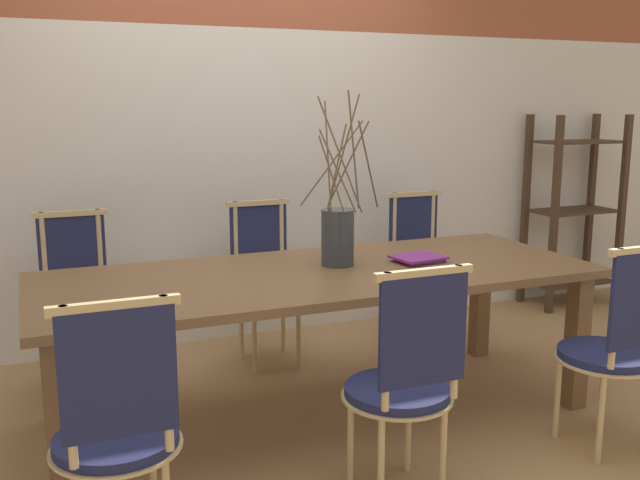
{
  "coord_description": "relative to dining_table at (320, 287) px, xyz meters",
  "views": [
    {
      "loc": [
        -1.27,
        -3.05,
        1.53
      ],
      "look_at": [
        0.0,
        0.0,
        0.88
      ],
      "focal_mm": 40.0,
      "sensor_mm": 36.0,
      "label": 1
    }
  ],
  "objects": [
    {
      "name": "chair_far_center",
      "position": [
        1.06,
        0.83,
        -0.15
      ],
      "size": [
        0.43,
        0.43,
        0.95
      ],
      "rotation": [
        0.0,
        0.0,
        3.14
      ],
      "color": "#1E234C",
      "rests_on": "ground_plane"
    },
    {
      "name": "dining_table",
      "position": [
        0.0,
        0.0,
        0.0
      ],
      "size": [
        2.65,
        1.03,
        0.73
      ],
      "color": "brown",
      "rests_on": "ground_plane"
    },
    {
      "name": "chair_far_left",
      "position": [
        -0.0,
        0.83,
        -0.15
      ],
      "size": [
        0.43,
        0.43,
        0.95
      ],
      "rotation": [
        0.0,
        0.0,
        3.14
      ],
      "color": "#1E234C",
      "rests_on": "ground_plane"
    },
    {
      "name": "chair_near_left",
      "position": [
        -0.0,
        -0.83,
        -0.15
      ],
      "size": [
        0.43,
        0.43,
        0.95
      ],
      "color": "#1E234C",
      "rests_on": "ground_plane"
    },
    {
      "name": "book_stack",
      "position": [
        0.54,
        -0.0,
        0.1
      ],
      "size": [
        0.27,
        0.23,
        0.03
      ],
      "color": "#842D8C",
      "rests_on": "dining_table"
    },
    {
      "name": "chair_near_center",
      "position": [
        1.05,
        -0.83,
        -0.15
      ],
      "size": [
        0.43,
        0.43,
        0.95
      ],
      "color": "#1E234C",
      "rests_on": "ground_plane"
    },
    {
      "name": "shelving_rack",
      "position": [
        2.53,
        1.11,
        0.06
      ],
      "size": [
        0.68,
        0.37,
        1.43
      ],
      "color": "#422D1E",
      "rests_on": "ground_plane"
    },
    {
      "name": "chair_near_leftend",
      "position": [
        -1.05,
        -0.83,
        -0.15
      ],
      "size": [
        0.43,
        0.43,
        0.95
      ],
      "color": "#1E234C",
      "rests_on": "ground_plane"
    },
    {
      "name": "chair_far_leftend",
      "position": [
        -1.06,
        0.83,
        -0.15
      ],
      "size": [
        0.43,
        0.43,
        0.95
      ],
      "rotation": [
        0.0,
        0.0,
        3.14
      ],
      "color": "#1E234C",
      "rests_on": "ground_plane"
    },
    {
      "name": "wall_rear",
      "position": [
        0.0,
        1.36,
        0.95
      ],
      "size": [
        12.0,
        0.06,
        3.2
      ],
      "color": "silver",
      "rests_on": "ground_plane"
    },
    {
      "name": "ground_plane",
      "position": [
        0.0,
        0.0,
        -0.65
      ],
      "size": [
        16.0,
        16.0,
        0.0
      ],
      "primitive_type": "plane",
      "color": "#A87F51"
    },
    {
      "name": "vase_centerpiece",
      "position": [
        0.13,
        0.08,
        0.24
      ],
      "size": [
        0.36,
        0.42,
        0.85
      ],
      "color": "#33383D",
      "rests_on": "dining_table"
    }
  ]
}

